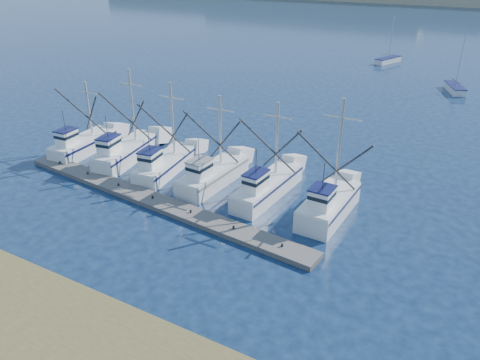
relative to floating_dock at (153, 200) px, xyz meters
The scene contains 5 objects.
ground 12.13m from the floating_dock, 33.68° to the right, with size 500.00×500.00×0.00m, color #0C1A35.
floating_dock is the anchor object (origin of this frame).
trawler_fleet 5.06m from the floating_dock, 87.57° to the left, with size 28.65×8.72×8.95m.
sailboat_near 50.69m from the floating_dock, 70.53° to the left, with size 3.69×5.89×8.10m.
sailboat_far 63.14m from the floating_dock, 86.61° to the left, with size 3.64×6.38×8.10m.
Camera 1 is at (12.21, -18.73, 18.15)m, focal length 35.00 mm.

